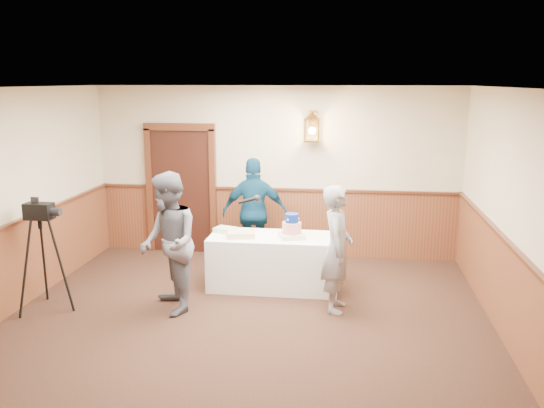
{
  "coord_description": "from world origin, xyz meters",
  "views": [
    {
      "loc": [
        1.19,
        -5.79,
        2.88
      ],
      "look_at": [
        0.18,
        1.7,
        1.25
      ],
      "focal_mm": 38.0,
      "sensor_mm": 36.0,
      "label": 1
    }
  ],
  "objects": [
    {
      "name": "baker",
      "position": [
        1.07,
        1.19,
        0.81
      ],
      "size": [
        0.4,
        0.6,
        1.62
      ],
      "primitive_type": "imported",
      "rotation": [
        0.0,
        0.0,
        1.55
      ],
      "color": "gray",
      "rests_on": "ground"
    },
    {
      "name": "tv_camera_rig",
      "position": [
        -2.6,
        0.69,
        0.63
      ],
      "size": [
        0.55,
        0.51,
        1.4
      ],
      "rotation": [
        0.0,
        0.0,
        -0.03
      ],
      "color": "black",
      "rests_on": "ground"
    },
    {
      "name": "interviewer",
      "position": [
        -1.01,
        0.86,
        0.89
      ],
      "size": [
        1.6,
        1.08,
        1.79
      ],
      "rotation": [
        0.0,
        0.0,
        -1.08
      ],
      "color": "slate",
      "rests_on": "ground"
    },
    {
      "name": "sheet_cake_green",
      "position": [
        -0.54,
        2.02,
        0.78
      ],
      "size": [
        0.34,
        0.31,
        0.07
      ],
      "primitive_type": "cube",
      "rotation": [
        0.0,
        0.0,
        -0.34
      ],
      "color": "#C1EAA5",
      "rests_on": "display_table"
    },
    {
      "name": "ground",
      "position": [
        0.0,
        0.0,
        0.0
      ],
      "size": [
        7.0,
        7.0,
        0.0
      ],
      "primitive_type": "plane",
      "color": "black",
      "rests_on": "ground"
    },
    {
      "name": "tiered_cake",
      "position": [
        0.43,
        1.84,
        0.88
      ],
      "size": [
        0.42,
        0.42,
        0.34
      ],
      "rotation": [
        0.0,
        0.0,
        0.33
      ],
      "color": "beige",
      "rests_on": "display_table"
    },
    {
      "name": "display_table",
      "position": [
        0.18,
        1.9,
        0.38
      ],
      "size": [
        1.8,
        0.8,
        0.75
      ],
      "primitive_type": "cube",
      "color": "white",
      "rests_on": "ground"
    },
    {
      "name": "assistant_p",
      "position": [
        -0.25,
        2.85,
        0.86
      ],
      "size": [
        1.06,
        0.56,
        1.72
      ],
      "primitive_type": "imported",
      "rotation": [
        0.0,
        0.0,
        3.29
      ],
      "color": "navy",
      "rests_on": "ground"
    },
    {
      "name": "room_shell",
      "position": [
        -0.05,
        0.45,
        1.52
      ],
      "size": [
        6.02,
        7.02,
        2.81
      ],
      "color": "beige",
      "rests_on": "ground"
    },
    {
      "name": "sheet_cake_yellow",
      "position": [
        -0.27,
        1.79,
        0.79
      ],
      "size": [
        0.42,
        0.35,
        0.08
      ],
      "primitive_type": "cube",
      "rotation": [
        0.0,
        0.0,
        0.18
      ],
      "color": "#D3B57E",
      "rests_on": "display_table"
    }
  ]
}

